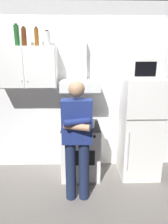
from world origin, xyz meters
name	(u,v)px	position (x,y,z in m)	size (l,w,h in m)	color
ground_plane	(84,182)	(0.00, 0.00, 0.00)	(7.00, 7.00, 0.00)	slate
back_wall_tiled	(83,91)	(0.00, 0.60, 1.35)	(4.80, 0.10, 2.70)	white
upper_cabinet	(27,67)	(-0.85, 0.37, 1.75)	(0.90, 0.37, 0.60)	white
stove_oven	(81,150)	(-0.05, 0.25, 0.43)	(0.60, 0.62, 0.87)	white
range_hood	(80,77)	(-0.05, 0.38, 1.60)	(0.60, 0.44, 0.75)	white
refrigerator	(140,128)	(0.90, 0.25, 0.80)	(0.60, 0.62, 1.60)	white
microwave	(144,68)	(0.90, 0.27, 1.74)	(0.48, 0.37, 0.28)	silver
person_standing	(77,138)	(-0.10, -0.36, 0.90)	(0.38, 0.33, 1.64)	#192342
cooking_pot	(89,124)	(0.08, 0.13, 0.92)	(0.27, 0.17, 0.10)	#B7BABF
bottle_rum_dark	(24,37)	(-0.85, 0.36, 2.18)	(0.07, 0.07, 0.27)	#47230F
bottle_wine_green	(17,36)	(-0.97, 0.41, 2.20)	(0.08, 0.08, 0.31)	#19471E
bottle_beer_brown	(37,37)	(-0.68, 0.38, 2.18)	(0.06, 0.06, 0.27)	brown
bottle_canister_steel	(47,39)	(-0.53, 0.38, 2.16)	(0.09, 0.09, 0.22)	#B2B5BA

